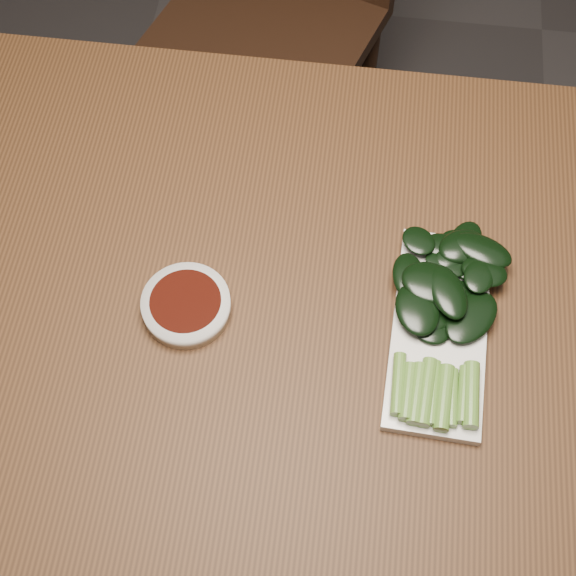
% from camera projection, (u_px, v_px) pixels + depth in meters
% --- Properties ---
extents(ground, '(6.00, 6.00, 0.00)m').
position_uv_depth(ground, '(292.00, 459.00, 1.70)').
color(ground, '#302D2D').
rests_on(ground, ground).
extents(table, '(1.40, 0.80, 0.75)m').
position_uv_depth(table, '(295.00, 317.00, 1.10)').
color(table, '#3F2512').
rests_on(table, ground).
extents(sauce_bowl, '(0.11, 0.11, 0.03)m').
position_uv_depth(sauce_bowl, '(186.00, 305.00, 1.01)').
color(sauce_bowl, silver).
rests_on(sauce_bowl, table).
extents(serving_plate, '(0.13, 0.28, 0.01)m').
position_uv_depth(serving_plate, '(439.00, 331.00, 1.00)').
color(serving_plate, silver).
rests_on(serving_plate, table).
extents(gai_lan, '(0.16, 0.30, 0.03)m').
position_uv_depth(gai_lan, '(444.00, 305.00, 1.00)').
color(gai_lan, '#56822C').
rests_on(gai_lan, serving_plate).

